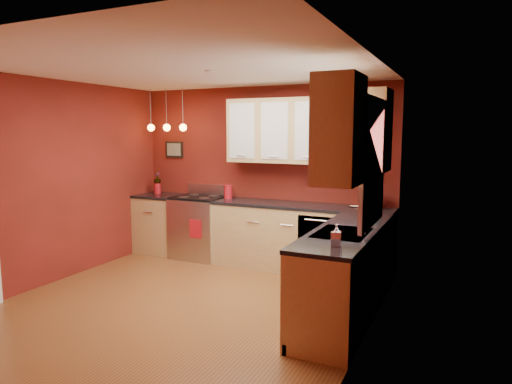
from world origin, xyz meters
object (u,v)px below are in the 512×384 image
at_px(soap_pump, 337,235).
at_px(gas_range, 199,227).
at_px(coffee_maker, 376,201).
at_px(red_canister, 228,192).
at_px(sink, 342,235).

bearing_deg(soap_pump, gas_range, 142.86).
xyz_separation_m(gas_range, soap_pump, (2.71, -2.05, 0.56)).
height_order(coffee_maker, soap_pump, coffee_maker).
bearing_deg(red_canister, sink, -36.14).
height_order(red_canister, soap_pump, red_canister).
xyz_separation_m(red_canister, coffee_maker, (2.19, 0.04, 0.00)).
xyz_separation_m(gas_range, sink, (2.62, -1.50, 0.43)).
height_order(gas_range, red_canister, red_canister).
xyz_separation_m(sink, red_canister, (-2.15, 1.57, 0.13)).
relative_size(gas_range, red_canister, 5.55).
relative_size(gas_range, soap_pump, 5.77).
distance_m(coffee_maker, soap_pump, 2.16).
xyz_separation_m(sink, soap_pump, (0.09, -0.55, 0.12)).
height_order(sink, red_canister, sink).
distance_m(red_canister, coffee_maker, 2.19).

